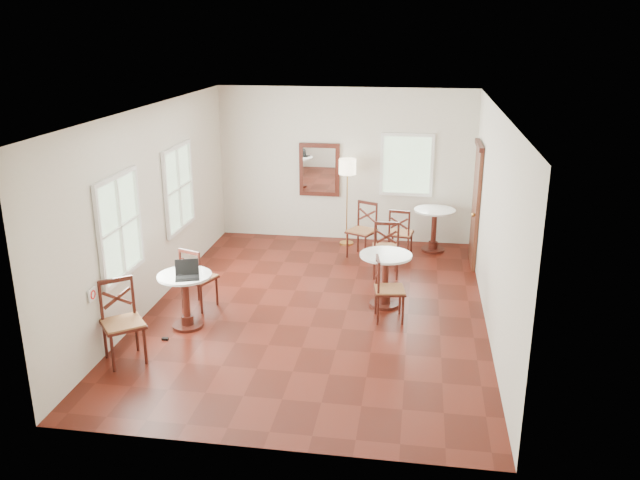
# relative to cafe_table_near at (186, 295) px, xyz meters

# --- Properties ---
(ground) EXTENTS (7.00, 7.00, 0.00)m
(ground) POSITION_rel_cafe_table_near_xyz_m (1.73, 0.91, -0.50)
(ground) COLOR #4F160D
(ground) RESTS_ON ground
(room_shell) EXTENTS (5.02, 7.02, 3.01)m
(room_shell) POSITION_rel_cafe_table_near_xyz_m (1.67, 1.18, 1.39)
(room_shell) COLOR silver
(room_shell) RESTS_ON ground
(cafe_table_near) EXTENTS (0.76, 0.76, 0.80)m
(cafe_table_near) POSITION_rel_cafe_table_near_xyz_m (0.00, 0.00, 0.00)
(cafe_table_near) COLOR #401710
(cafe_table_near) RESTS_ON ground
(cafe_table_mid) EXTENTS (0.79, 0.79, 0.84)m
(cafe_table_mid) POSITION_rel_cafe_table_near_xyz_m (2.73, 1.18, 0.02)
(cafe_table_mid) COLOR #401710
(cafe_table_mid) RESTS_ON ground
(cafe_table_back) EXTENTS (0.77, 0.77, 0.82)m
(cafe_table_back) POSITION_rel_cafe_table_near_xyz_m (3.50, 3.90, 0.01)
(cafe_table_back) COLOR #401710
(cafe_table_back) RESTS_ON ground
(chair_near_a) EXTENTS (0.58, 0.58, 0.97)m
(chair_near_a) POSITION_rel_cafe_table_near_xyz_m (-0.06, 0.68, -0.01)
(chair_near_a) COLOR #401710
(chair_near_a) RESTS_ON ground
(chair_near_b) EXTENTS (0.69, 0.69, 1.07)m
(chair_near_b) POSITION_rel_cafe_table_near_xyz_m (-0.46, -1.05, 0.04)
(chair_near_b) COLOR #401710
(chair_near_b) RESTS_ON ground
(chair_mid_a) EXTENTS (0.51, 0.51, 1.02)m
(chair_mid_a) POSITION_rel_cafe_table_near_xyz_m (2.67, 2.43, 0.01)
(chair_mid_a) COLOR #401710
(chair_mid_a) RESTS_ON ground
(chair_mid_b) EXTENTS (0.50, 0.50, 0.95)m
(chair_mid_b) POSITION_rel_cafe_table_near_xyz_m (2.80, 0.69, -0.02)
(chair_mid_b) COLOR #401710
(chair_mid_b) RESTS_ON ground
(chair_back_a) EXTENTS (0.50, 0.50, 0.94)m
(chair_back_a) POSITION_rel_cafe_table_near_xyz_m (2.88, 3.42, -0.03)
(chair_back_a) COLOR #401710
(chair_back_a) RESTS_ON ground
(chair_back_b) EXTENTS (0.62, 0.62, 1.02)m
(chair_back_b) POSITION_rel_cafe_table_near_xyz_m (2.19, 3.38, 0.01)
(chair_back_b) COLOR #401710
(chair_back_b) RESTS_ON ground
(floor_lamp) EXTENTS (0.33, 0.33, 1.69)m
(floor_lamp) POSITION_rel_cafe_table_near_xyz_m (1.82, 4.06, 0.94)
(floor_lamp) COLOR #BF8C3F
(floor_lamp) RESTS_ON ground
(laptop) EXTENTS (0.39, 0.36, 0.23)m
(laptop) POSITION_rel_cafe_table_near_xyz_m (0.08, -0.09, 0.36)
(laptop) COLOR black
(laptop) RESTS_ON cafe_table_near
(mouse) EXTENTS (0.11, 0.07, 0.04)m
(mouse) POSITION_rel_cafe_table_near_xyz_m (-0.04, -0.07, 0.33)
(mouse) COLOR black
(mouse) RESTS_ON cafe_table_near
(navy_mug) EXTENTS (0.12, 0.08, 0.10)m
(navy_mug) POSITION_rel_cafe_table_near_xyz_m (-0.05, -0.03, 0.35)
(navy_mug) COLOR black
(navy_mug) RESTS_ON cafe_table_near
(water_glass) EXTENTS (0.06, 0.06, 0.10)m
(water_glass) POSITION_rel_cafe_table_near_xyz_m (-0.08, 0.04, 0.36)
(water_glass) COLOR white
(water_glass) RESTS_ON cafe_table_near
(power_adapter) EXTENTS (0.09, 0.05, 0.03)m
(power_adapter) POSITION_rel_cafe_table_near_xyz_m (-0.17, -0.45, -0.48)
(power_adapter) COLOR black
(power_adapter) RESTS_ON ground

